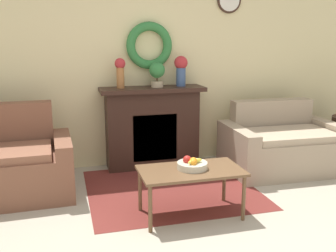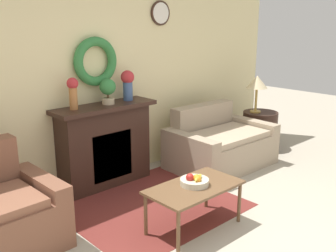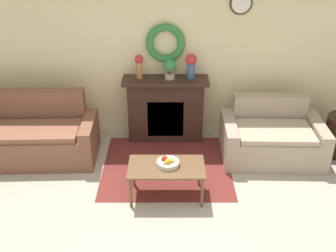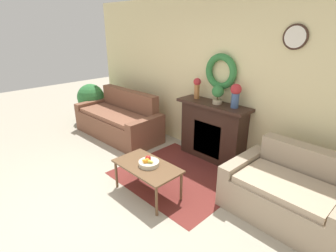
% 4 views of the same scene
% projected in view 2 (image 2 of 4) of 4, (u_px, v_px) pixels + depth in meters
% --- Properties ---
extents(floor_rug, '(1.80, 1.62, 0.01)m').
position_uv_depth(floor_rug, '(150.00, 205.00, 4.37)').
color(floor_rug, maroon).
rests_on(floor_rug, ground_plane).
extents(wall_back, '(6.80, 0.17, 2.70)m').
position_uv_depth(wall_back, '(89.00, 75.00, 4.70)').
color(wall_back, beige).
rests_on(wall_back, ground_plane).
extents(fireplace, '(1.29, 0.41, 1.02)m').
position_uv_depth(fireplace, '(105.00, 145.00, 4.81)').
color(fireplace, '#331E16').
rests_on(fireplace, ground_plane).
extents(loveseat_right, '(1.45, 0.98, 0.83)m').
position_uv_depth(loveseat_right, '(219.00, 145.00, 5.52)').
color(loveseat_right, tan).
rests_on(loveseat_right, ground_plane).
extents(coffee_table, '(0.94, 0.52, 0.45)m').
position_uv_depth(coffee_table, '(194.00, 190.00, 3.80)').
color(coffee_table, brown).
rests_on(coffee_table, ground_plane).
extents(fruit_bowl, '(0.28, 0.28, 0.12)m').
position_uv_depth(fruit_bowl, '(195.00, 181.00, 3.80)').
color(fruit_bowl, beige).
rests_on(fruit_bowl, coffee_table).
extents(side_table_by_loveseat, '(0.55, 0.55, 0.58)m').
position_uv_depth(side_table_by_loveseat, '(260.00, 130.00, 6.30)').
color(side_table_by_loveseat, '#331E16').
rests_on(side_table_by_loveseat, ground_plane).
extents(table_lamp, '(0.33, 0.33, 0.58)m').
position_uv_depth(table_lamp, '(257.00, 83.00, 6.09)').
color(table_lamp, '#B28E42').
rests_on(table_lamp, side_table_by_loveseat).
extents(vase_on_mantel_left, '(0.13, 0.13, 0.36)m').
position_uv_depth(vase_on_mantel_left, '(73.00, 91.00, 4.38)').
color(vase_on_mantel_left, '#AD6B38').
rests_on(vase_on_mantel_left, fireplace).
extents(vase_on_mantel_right, '(0.17, 0.17, 0.38)m').
position_uv_depth(vase_on_mantel_right, '(128.00, 83.00, 4.88)').
color(vase_on_mantel_right, '#3D5684').
rests_on(vase_on_mantel_right, fireplace).
extents(potted_plant_on_mantel, '(0.19, 0.19, 0.31)m').
position_uv_depth(potted_plant_on_mantel, '(108.00, 89.00, 4.67)').
color(potted_plant_on_mantel, tan).
rests_on(potted_plant_on_mantel, fireplace).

